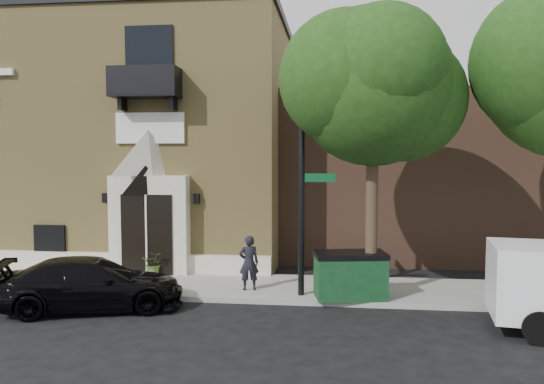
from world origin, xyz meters
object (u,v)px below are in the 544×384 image
(fire_hydrant, at_px, (365,285))
(dumpster, at_px, (350,275))
(pedestrian_near, at_px, (249,263))
(black_sedan, at_px, (92,284))
(street_sign, at_px, (302,181))

(fire_hydrant, relative_size, dumpster, 0.38)
(dumpster, height_order, pedestrian_near, pedestrian_near)
(fire_hydrant, bearing_deg, pedestrian_near, 170.27)
(black_sedan, height_order, street_sign, street_sign)
(dumpster, relative_size, pedestrian_near, 1.31)
(black_sedan, bearing_deg, pedestrian_near, -80.04)
(black_sedan, distance_m, pedestrian_near, 4.28)
(street_sign, distance_m, dumpster, 2.86)
(black_sedan, xyz_separation_m, fire_hydrant, (7.08, 1.34, -0.14))
(pedestrian_near, bearing_deg, fire_hydrant, 155.03)
(street_sign, height_order, fire_hydrant, street_sign)
(black_sedan, height_order, fire_hydrant, black_sedan)
(street_sign, xyz_separation_m, fire_hydrant, (1.71, -0.20, -2.78))
(street_sign, relative_size, pedestrian_near, 4.00)
(street_sign, bearing_deg, dumpster, -5.60)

